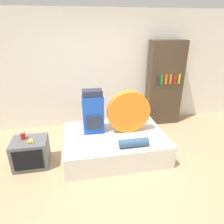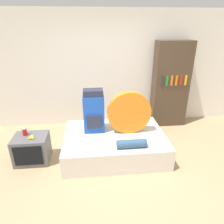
% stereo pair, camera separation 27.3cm
% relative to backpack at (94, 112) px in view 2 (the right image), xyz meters
% --- Properties ---
extents(ground_plane, '(16.00, 16.00, 0.00)m').
position_rel_backpack_xyz_m(ground_plane, '(0.46, -0.88, -0.80)').
color(ground_plane, tan).
extents(wall_back, '(8.00, 0.05, 2.60)m').
position_rel_backpack_xyz_m(wall_back, '(0.46, 1.20, 0.50)').
color(wall_back, white).
rests_on(wall_back, ground_plane).
extents(bed, '(1.84, 1.31, 0.40)m').
position_rel_backpack_xyz_m(bed, '(0.37, -0.17, -0.60)').
color(bed, silver).
rests_on(bed, ground_plane).
extents(backpack, '(0.38, 0.27, 0.81)m').
position_rel_backpack_xyz_m(backpack, '(0.00, 0.00, 0.00)').
color(backpack, blue).
rests_on(backpack, bed).
extents(tent_bag, '(0.79, 0.12, 0.79)m').
position_rel_backpack_xyz_m(tent_bag, '(0.64, -0.12, 0.00)').
color(tent_bag, orange).
rests_on(tent_bag, bed).
extents(sleeping_roll, '(0.50, 0.14, 0.14)m').
position_rel_backpack_xyz_m(sleeping_roll, '(0.60, -0.64, -0.32)').
color(sleeping_roll, '#33567A').
rests_on(sleeping_roll, bed).
extents(television, '(0.58, 0.48, 0.49)m').
position_rel_backpack_xyz_m(television, '(-1.12, -0.27, -0.55)').
color(television, '#5B5B60').
rests_on(television, ground_plane).
extents(canister, '(0.08, 0.08, 0.13)m').
position_rel_backpack_xyz_m(canister, '(-1.21, -0.20, -0.24)').
color(canister, red).
rests_on(canister, television).
extents(banana_bunch, '(0.12, 0.15, 0.03)m').
position_rel_backpack_xyz_m(banana_bunch, '(-1.07, -0.31, -0.29)').
color(banana_bunch, yellow).
rests_on(banana_bunch, television).
extents(bookshelf, '(0.80, 0.34, 1.97)m').
position_rel_backpack_xyz_m(bookshelf, '(1.79, 0.94, 0.18)').
color(bookshelf, '#473828').
rests_on(bookshelf, ground_plane).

